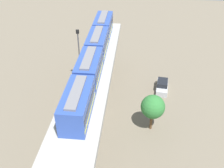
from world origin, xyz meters
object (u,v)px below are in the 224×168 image
(train, at_px, (94,56))
(signal_post, at_px, (79,56))
(parked_car_silver, at_px, (162,86))
(tree_near_viaduct, at_px, (153,107))

(train, xyz_separation_m, signal_post, (-3.40, 5.91, -3.43))
(parked_car_silver, relative_size, tree_near_viaduct, 0.80)
(parked_car_silver, relative_size, signal_post, 0.44)
(train, distance_m, parked_car_silver, 14.35)
(train, distance_m, tree_near_viaduct, 10.46)
(tree_near_viaduct, distance_m, signal_post, 15.30)
(train, relative_size, tree_near_viaduct, 5.01)
(signal_post, bearing_deg, train, -60.07)
(signal_post, bearing_deg, tree_near_viaduct, -39.88)
(parked_car_silver, xyz_separation_m, tree_near_viaduct, (-2.12, -9.34, 3.11))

